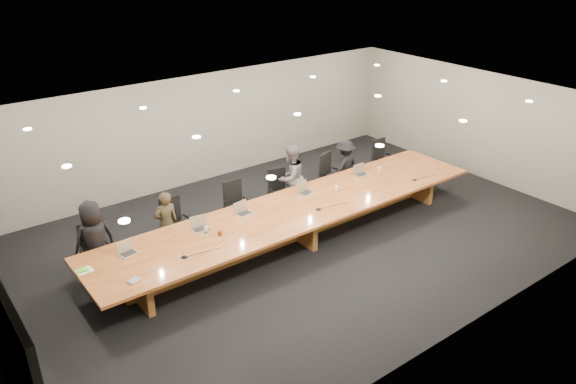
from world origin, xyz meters
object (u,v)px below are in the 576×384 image
chair_left (177,224)px  laptop_c (244,208)px  person_a (95,241)px  person_d (345,166)px  chair_mid_left (238,204)px  laptop_d (307,188)px  paper_cup_near (337,188)px  laptop_e (362,170)px  chair_far_left (95,250)px  av_box (134,281)px  person_c (291,178)px  chair_right (332,175)px  mic_left (184,257)px  person_b (166,223)px  amber_mug (220,233)px  mic_right (415,179)px  conference_table (297,217)px  water_bottle (206,232)px  laptop_a (128,248)px  chair_mid_right (280,191)px  mic_center (319,209)px  laptop_b (201,224)px  chair_far_right (384,160)px  paper_cup_far (379,169)px

chair_left → laptop_c: size_ratio=3.34×
person_a → person_d: size_ratio=1.18×
chair_mid_left → laptop_d: size_ratio=3.12×
paper_cup_near → laptop_e: bearing=14.6°
chair_far_left → av_box: size_ratio=5.22×
person_c → av_box: bearing=8.3°
chair_right → mic_left: bearing=-178.9°
laptop_d → person_d: bearing=6.4°
person_d → laptop_c: size_ratio=4.06×
chair_mid_left → person_b: person_b is taller
amber_mug → mic_right: bearing=-5.4°
chair_far_left → person_b: size_ratio=0.77×
conference_table → chair_left: bearing=150.4°
person_c → water_bottle: 3.16m
person_d → mic_right: bearing=96.1°
conference_table → chair_right: bearing=30.4°
laptop_a → person_c: bearing=2.6°
chair_right → av_box: 6.11m
water_bottle → chair_mid_right: bearing=24.9°
laptop_e → mic_left: 5.14m
person_a → water_bottle: (1.75, -1.06, 0.07)m
chair_far_left → laptop_d: size_ratio=3.05×
conference_table → person_a: size_ratio=5.72×
laptop_a → amber_mug: 1.69m
mic_center → chair_left: bearing=147.5°
chair_mid_right → person_d: 1.97m
person_a → laptop_a: size_ratio=5.04×
chair_left → chair_mid_right: bearing=-2.4°
person_a → person_c: bearing=-179.1°
chair_far_left → laptop_b: (1.78, -0.90, 0.36)m
chair_right → chair_far_right: 1.77m
chair_left → paper_cup_far: bearing=-13.6°
laptop_b → laptop_d: (2.67, 0.06, 0.00)m
person_b → laptop_a: person_b is taller
person_d → chair_mid_right: bearing=-13.6°
chair_mid_right → person_b: bearing=-164.7°
chair_far_left → paper_cup_far: (6.65, -0.88, 0.27)m
paper_cup_near → laptop_d: bearing=157.6°
chair_mid_left → amber_mug: 1.80m
chair_far_left → person_a: size_ratio=0.67×
av_box → mic_left: 1.02m
chair_mid_right → laptop_e: bearing=-13.8°
conference_table → chair_far_right: chair_far_right is taller
conference_table → laptop_e: size_ratio=27.66×
person_b → person_d: 4.91m
mic_center → person_b: bearing=151.4°
chair_far_left → chair_mid_left: (3.18, -0.00, 0.01)m
chair_left → person_b: bearing=-165.7°
person_d → mic_center: size_ratio=9.93×
chair_right → mic_center: 2.35m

